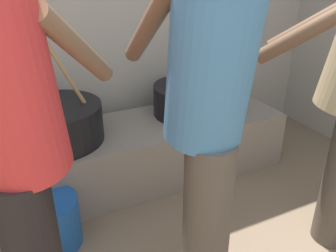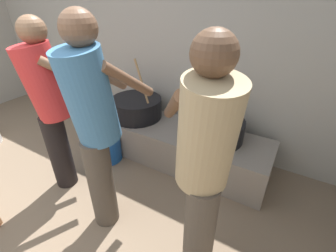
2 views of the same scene
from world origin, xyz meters
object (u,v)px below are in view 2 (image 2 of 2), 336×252
cook_in_red_shirt (50,101)px  cooking_pot_secondary (137,107)px  cook_in_tan_shirt (204,162)px  bucket_blue_plastic (107,148)px  cooking_pot_main (215,129)px  cook_in_blue_shirt (94,121)px

cook_in_red_shirt → cooking_pot_secondary: bearing=77.0°
cook_in_tan_shirt → bucket_blue_plastic: bearing=156.6°
cooking_pot_main → bucket_blue_plastic: (-1.11, -0.43, -0.37)m
cooking_pot_secondary → cook_in_blue_shirt: 1.19m
cook_in_blue_shirt → cook_in_tan_shirt: size_ratio=1.03×
cooking_pot_main → cook_in_red_shirt: size_ratio=0.42×
cooking_pot_secondary → cook_in_blue_shirt: size_ratio=0.41×
cooking_pot_main → cook_in_red_shirt: cook_in_red_shirt is taller
cooking_pot_main → cook_in_blue_shirt: size_ratio=0.40×
cooking_pot_main → cook_in_tan_shirt: size_ratio=0.42×
cook_in_blue_shirt → bucket_blue_plastic: (-0.58, 0.60, -0.81)m
bucket_blue_plastic → cook_in_blue_shirt: bearing=-46.1°
cook_in_tan_shirt → cook_in_red_shirt: size_ratio=1.01×
cook_in_red_shirt → bucket_blue_plastic: bearing=82.0°
cooking_pot_main → cooking_pot_secondary: (-0.97, -0.01, 0.01)m
cooking_pot_main → cook_in_tan_shirt: bearing=-74.9°
cook_in_tan_shirt → cooking_pot_secondary: bearing=140.8°
cook_in_red_shirt → bucket_blue_plastic: (0.07, 0.48, -0.76)m
cook_in_blue_shirt → bucket_blue_plastic: cook_in_blue_shirt is taller
cooking_pot_secondary → bucket_blue_plastic: size_ratio=2.09×
cooking_pot_main → cook_in_red_shirt: (-1.18, -0.92, 0.39)m
cooking_pot_main → cook_in_blue_shirt: 1.24m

